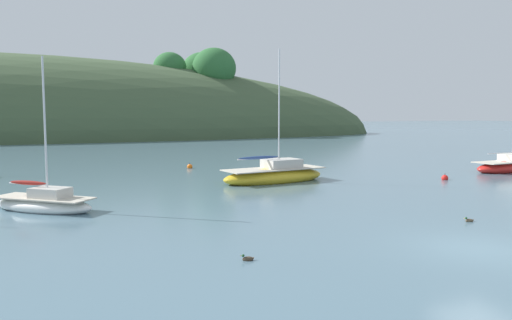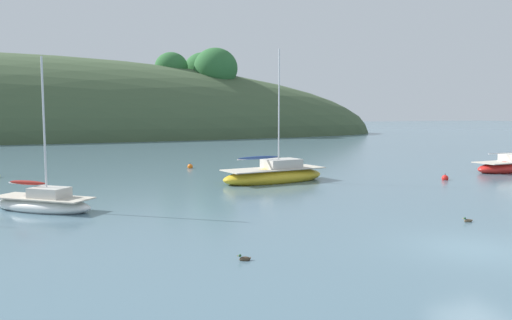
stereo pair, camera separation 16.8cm
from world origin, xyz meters
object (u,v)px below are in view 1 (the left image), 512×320
Objects in this scene: sailboat_navy_dinghy at (44,203)px; duck_trailing at (248,259)px; sailboat_teal_outer at (275,175)px; mooring_buoy_inner at (445,178)px; sailboat_grey_yawl at (510,166)px; duck_lone_left at (469,220)px; mooring_buoy_outer at (190,167)px.

sailboat_navy_dinghy is 12.34m from duck_trailing.
sailboat_teal_outer is 16.30× the size of mooring_buoy_inner.
sailboat_navy_dinghy is 33.00m from sailboat_grey_yawl.
duck_trailing is (5.92, -10.82, -0.29)m from sailboat_navy_dinghy.
sailboat_teal_outer is (13.75, 5.02, 0.10)m from sailboat_navy_dinghy.
sailboat_grey_yawl is at bearing 14.41° from mooring_buoy_inner.
duck_trailing is 10.60m from duck_lone_left.
mooring_buoy_inner is at bearing -165.59° from sailboat_grey_yawl.
sailboat_teal_outer is 20.73× the size of duck_lone_left.
sailboat_teal_outer is at bearing 63.70° from duck_trailing.
mooring_buoy_inner reaches higher than duck_lone_left.
sailboat_grey_yawl is (32.78, 3.77, 0.06)m from sailboat_navy_dinghy.
mooring_buoy_inner is (10.94, -3.33, -0.32)m from sailboat_teal_outer.
sailboat_navy_dinghy is at bearing -125.43° from mooring_buoy_outer.
duck_lone_left is (-8.32, -10.71, -0.07)m from mooring_buoy_inner.
mooring_buoy_inner is 1.00× the size of mooring_buoy_outer.
sailboat_grey_yawl is (19.03, -1.25, -0.04)m from sailboat_teal_outer.
sailboat_grey_yawl reaches higher than duck_lone_left.
duck_lone_left is at bearing -142.07° from sailboat_grey_yawl.
sailboat_grey_yawl is 8.36m from mooring_buoy_inner.
sailboat_navy_dinghy is 24.75m from mooring_buoy_inner.
duck_lone_left is at bearing 9.78° from duck_trailing.
sailboat_grey_yawl is at bearing 28.51° from duck_trailing.
duck_lone_left is (2.62, -14.04, -0.38)m from sailboat_teal_outer.
mooring_buoy_outer is at bearing 54.57° from sailboat_navy_dinghy.
mooring_buoy_inner is (24.69, 1.69, -0.22)m from sailboat_navy_dinghy.
mooring_buoy_inner is 13.56m from duck_lone_left.
sailboat_teal_outer is at bearing -72.21° from mooring_buoy_outer.
duck_trailing is at bearing -146.32° from mooring_buoy_inner.
mooring_buoy_outer is (-22.19, 11.11, -0.28)m from sailboat_grey_yawl.
duck_lone_left is (10.45, 1.80, 0.00)m from duck_trailing.
mooring_buoy_outer is at bearing 103.61° from duck_lone_left.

